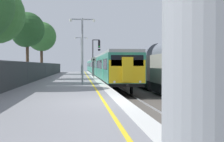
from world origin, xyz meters
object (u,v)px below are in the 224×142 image
(platform_lamp_far, at_px, (81,53))
(background_tree_right, at_px, (42,38))
(freight_train_adjacent_track, at_px, (162,66))
(signal_gantry, at_px, (95,53))
(commuter_train_at_platform, at_px, (99,66))
(platform_lamp_mid, at_px, (82,45))
(speed_limit_sign, at_px, (94,64))
(background_tree_left, at_px, (27,31))

(platform_lamp_far, distance_m, background_tree_right, 7.12)
(freight_train_adjacent_track, xyz_separation_m, signal_gantry, (-5.47, 12.46, 1.60))
(commuter_train_at_platform, distance_m, signal_gantry, 13.42)
(freight_train_adjacent_track, bearing_deg, platform_lamp_mid, -156.70)
(speed_limit_sign, relative_size, platform_lamp_mid, 0.47)
(speed_limit_sign, bearing_deg, commuter_train_at_platform, 84.18)
(signal_gantry, xyz_separation_m, background_tree_right, (-8.03, 8.95, 2.83))
(platform_lamp_mid, height_order, platform_lamp_far, platform_lamp_far)
(platform_lamp_far, bearing_deg, speed_limit_sign, -83.18)
(speed_limit_sign, bearing_deg, signal_gantry, 85.58)
(commuter_train_at_platform, height_order, signal_gantry, signal_gantry)
(platform_lamp_mid, distance_m, background_tree_left, 10.48)
(background_tree_right, bearing_deg, speed_limit_sign, -61.05)
(freight_train_adjacent_track, relative_size, platform_lamp_far, 5.01)
(speed_limit_sign, relative_size, background_tree_right, 0.29)
(signal_gantry, height_order, platform_lamp_mid, platform_lamp_mid)
(commuter_train_at_platform, height_order, speed_limit_sign, commuter_train_at_platform)
(platform_lamp_far, bearing_deg, background_tree_left, -112.78)
(commuter_train_at_platform, xyz_separation_m, platform_lamp_mid, (-3.23, -28.80, 1.80))
(signal_gantry, height_order, background_tree_right, background_tree_right)
(commuter_train_at_platform, relative_size, platform_lamp_far, 10.68)
(commuter_train_at_platform, bearing_deg, freight_train_adjacent_track, -81.14)
(freight_train_adjacent_track, height_order, speed_limit_sign, freight_train_adjacent_track)
(freight_train_adjacent_track, height_order, background_tree_right, background_tree_right)
(freight_train_adjacent_track, xyz_separation_m, platform_lamp_mid, (-7.23, -3.11, 1.62))
(speed_limit_sign, bearing_deg, platform_lamp_mid, -97.36)
(freight_train_adjacent_track, distance_m, platform_lamp_mid, 8.04)
(commuter_train_at_platform, bearing_deg, signal_gantry, -96.34)
(signal_gantry, xyz_separation_m, background_tree_left, (-7.51, -7.05, 2.02))
(background_tree_right, bearing_deg, freight_train_adjacent_track, -57.76)
(platform_lamp_mid, bearing_deg, background_tree_left, 124.00)
(platform_lamp_far, bearing_deg, commuter_train_at_platform, 63.87)
(commuter_train_at_platform, xyz_separation_m, background_tree_left, (-8.98, -20.27, 3.80))
(commuter_train_at_platform, relative_size, speed_limit_sign, 25.55)
(freight_train_adjacent_track, xyz_separation_m, platform_lamp_far, (-7.23, 19.11, 1.97))
(platform_lamp_mid, bearing_deg, platform_lamp_far, 90.00)
(freight_train_adjacent_track, bearing_deg, platform_lamp_far, 110.73)
(platform_lamp_far, height_order, background_tree_right, background_tree_right)
(signal_gantry, bearing_deg, background_tree_right, 131.90)
(commuter_train_at_platform, distance_m, platform_lamp_far, 7.63)
(freight_train_adjacent_track, bearing_deg, signal_gantry, 113.72)
(platform_lamp_mid, relative_size, background_tree_left, 0.73)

